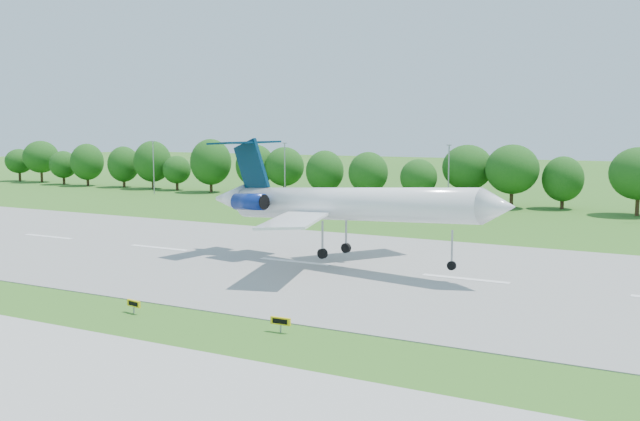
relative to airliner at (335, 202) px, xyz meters
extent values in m
plane|color=#2C5E18|center=(14.95, -25.30, -7.14)|extent=(600.00, 600.00, 0.00)
cube|color=gray|center=(14.95, -0.30, -7.10)|extent=(400.00, 45.00, 0.08)
cylinder|color=#382314|center=(-125.05, 66.70, -5.34)|extent=(0.70, 0.70, 3.60)
sphere|color=#124310|center=(-125.05, 66.70, -0.94)|extent=(8.40, 8.40, 8.40)
cylinder|color=#382314|center=(-85.05, 66.70, -5.34)|extent=(0.70, 0.70, 3.60)
sphere|color=#124310|center=(-85.05, 66.70, -0.94)|extent=(8.40, 8.40, 8.40)
cylinder|color=#382314|center=(-45.05, 66.70, -5.34)|extent=(0.70, 0.70, 3.60)
sphere|color=#124310|center=(-45.05, 66.70, -0.94)|extent=(8.40, 8.40, 8.40)
cylinder|color=#382314|center=(-5.05, 66.70, -5.34)|extent=(0.70, 0.70, 3.60)
sphere|color=#124310|center=(-5.05, 66.70, -0.94)|extent=(8.40, 8.40, 8.40)
cylinder|color=gray|center=(-75.05, 56.70, -1.14)|extent=(0.24, 0.24, 12.00)
cube|color=gray|center=(-75.05, 56.70, 4.96)|extent=(0.90, 0.25, 0.18)
cylinder|color=gray|center=(-40.05, 56.70, -1.14)|extent=(0.24, 0.24, 12.00)
cube|color=gray|center=(-40.05, 56.70, 4.96)|extent=(0.90, 0.25, 0.18)
cylinder|color=gray|center=(-5.05, 56.70, -1.14)|extent=(0.24, 0.24, 12.00)
cube|color=gray|center=(-5.05, 56.70, 4.96)|extent=(0.90, 0.25, 0.18)
cylinder|color=white|center=(1.92, -0.30, -0.05)|extent=(31.10, 8.39, 5.15)
cone|color=white|center=(18.74, -2.97, 0.81)|extent=(3.98, 4.09, 3.75)
cone|color=white|center=(-15.71, 2.49, -0.55)|extent=(5.60, 4.35, 3.84)
cube|color=white|center=(-1.03, -7.11, -1.17)|extent=(8.61, 14.24, 0.52)
cube|color=white|center=(1.22, 7.08, -1.17)|extent=(11.72, 13.93, 0.52)
cube|color=#052339|center=(-12.27, 1.95, 3.48)|extent=(5.47, 1.36, 6.99)
cube|color=#052339|center=(-13.28, 2.11, 6.40)|extent=(4.78, 10.14, 0.39)
cylinder|color=navy|center=(-10.66, -1.01, -0.37)|extent=(4.65, 2.61, 2.16)
cylinder|color=navy|center=(-9.82, 4.26, -0.37)|extent=(4.65, 2.61, 2.16)
cylinder|color=gray|center=(14.08, -2.23, -3.64)|extent=(0.21, 0.21, 3.59)
cylinder|color=black|center=(14.08, -2.23, -5.44)|extent=(0.96, 0.45, 0.92)
cylinder|color=gray|center=(-0.46, -2.21, -3.64)|extent=(0.25, 0.25, 3.59)
cylinder|color=black|center=(-0.46, -2.21, -5.44)|extent=(1.19, 0.63, 1.13)
cylinder|color=gray|center=(0.25, 2.25, -3.64)|extent=(0.25, 0.25, 3.59)
cylinder|color=black|center=(0.25, 2.25, -5.44)|extent=(1.19, 0.63, 1.13)
cube|color=gray|center=(-5.73, -26.08, -6.79)|extent=(0.11, 0.11, 0.69)
cube|color=yellow|center=(-5.73, -26.08, -6.30)|extent=(1.59, 0.46, 0.54)
cube|color=black|center=(-5.75, -26.18, -6.30)|extent=(1.17, 0.23, 0.35)
cube|color=gray|center=(7.96, -25.16, -6.77)|extent=(0.11, 0.11, 0.73)
cube|color=yellow|center=(7.96, -25.16, -6.25)|extent=(1.67, 0.25, 0.57)
cube|color=black|center=(7.97, -25.27, -6.25)|extent=(1.25, 0.07, 0.37)
imported|color=white|center=(-19.66, 56.41, -6.45)|extent=(4.18, 1.55, 1.37)
imported|color=silver|center=(-15.93, 50.17, -6.60)|extent=(3.39, 2.21, 1.07)
camera|label=1|loc=(35.01, -70.08, 8.34)|focal=40.00mm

